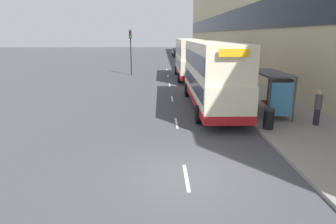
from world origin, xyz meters
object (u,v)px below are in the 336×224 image
Objects in this scene: pedestrian_1 at (253,99)px; traffic_light_far_kerb at (131,45)px; double_decker_bus_near at (212,74)px; pedestrian_at_shelter at (318,108)px; double_decker_bus_ahead at (189,58)px; car_1 at (176,51)px; litter_bin at (269,119)px; pedestrian_2 at (236,89)px; car_0 at (178,53)px; bus_shelter at (274,85)px.

traffic_light_far_kerb is at bearing 116.11° from pedestrian_1.
double_decker_bus_near reaches higher than pedestrian_at_shelter.
double_decker_bus_ahead reaches higher than car_1.
litter_bin is at bearing -93.55° from pedestrian_1.
pedestrian_2 is (1.64, -52.34, 0.14)m from car_1.
double_decker_bus_near reaches higher than car_1.
pedestrian_at_shelter is (5.01, -18.39, -1.21)m from double_decker_bus_ahead.
pedestrian_at_shelter reaches higher than pedestrian_1.
car_1 is at bearing 89.96° from car_0.
pedestrian_2 is at bearing 108.22° from bus_shelter.
bus_shelter reaches higher than litter_bin.
traffic_light_far_kerb reaches higher than litter_bin.
car_0 is at bearing 94.93° from pedestrian_at_shelter.
bus_shelter is at bearing -86.63° from car_0.
double_decker_bus_ahead is (-3.46, 16.18, 0.41)m from bus_shelter.
litter_bin is at bearing -89.64° from pedestrian_2.
traffic_light_far_kerb is (-7.27, -36.99, 2.73)m from car_1.
car_1 is at bearing 78.89° from traffic_light_far_kerb.
pedestrian_1 is (2.28, -1.78, -1.34)m from double_decker_bus_near.
litter_bin is (2.24, -19.00, -1.61)m from double_decker_bus_ahead.
traffic_light_far_kerb is at bearing 117.92° from bus_shelter.
pedestrian_at_shelter is 1.13× the size of pedestrian_2.
double_decker_bus_near reaches higher than bus_shelter.
pedestrian_at_shelter is at bearing -46.72° from pedestrian_1.
bus_shelter is at bearing -71.78° from pedestrian_2.
pedestrian_2 is 0.31× the size of traffic_light_far_kerb.
pedestrian_2 is 1.55× the size of litter_bin.
pedestrian_1 is 0.97× the size of pedestrian_2.
pedestrian_at_shelter is 24.52m from traffic_light_far_kerb.
car_1 is 58.56m from pedestrian_at_shelter.
car_1 is 0.85× the size of traffic_light_far_kerb.
bus_shelter is 2.66× the size of pedestrian_1.
car_1 is 59.03m from litter_bin.
double_decker_bus_ahead is 40.03m from car_1.
traffic_light_far_kerb is at bearing 118.70° from pedestrian_at_shelter.
traffic_light_far_kerb is (-9.16, 18.68, 2.61)m from pedestrian_1.
double_decker_bus_near is 18.29m from traffic_light_far_kerb.
car_1 is (-2.91, 56.19, -1.05)m from bus_shelter.
bus_shelter is 56.27m from car_1.
bus_shelter is 4.00× the size of litter_bin.
traffic_light_far_kerb is (-10.17, 19.19, 1.68)m from bus_shelter.
car_1 is at bearing 91.80° from pedestrian_2.
traffic_light_far_kerb is at bearing -101.11° from car_1.
car_1 is (0.01, 6.73, -0.02)m from car_0.
bus_shelter reaches higher than pedestrian_at_shelter.
car_1 is 2.79× the size of pedestrian_2.
traffic_light_far_kerb is (-11.71, 21.40, 2.48)m from pedestrian_at_shelter.
car_0 is 31.24m from traffic_light_far_kerb.
litter_bin is (-1.22, -2.82, -1.21)m from bus_shelter.
traffic_light_far_kerb reaches higher than car_0.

